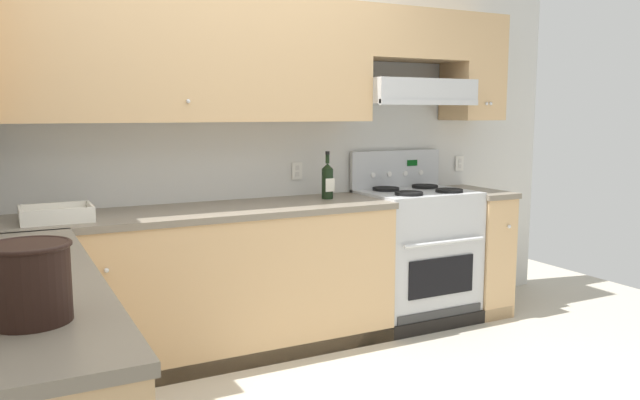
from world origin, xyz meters
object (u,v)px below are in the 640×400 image
(wine_bottle, at_px, (327,180))
(bucket, at_px, (29,281))
(stove, at_px, (416,254))
(bowl, at_px, (56,216))

(wine_bottle, relative_size, bucket, 1.37)
(wine_bottle, distance_m, bucket, 2.62)
(stove, relative_size, wine_bottle, 3.82)
(stove, distance_m, bowl, 2.40)
(wine_bottle, xyz_separation_m, bucket, (-1.88, -1.83, -0.01))
(wine_bottle, distance_m, bowl, 1.68)
(bucket, bearing_deg, bowl, 83.17)
(wine_bottle, relative_size, bowl, 0.88)
(wine_bottle, height_order, bowl, wine_bottle)
(stove, relative_size, bowl, 3.36)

